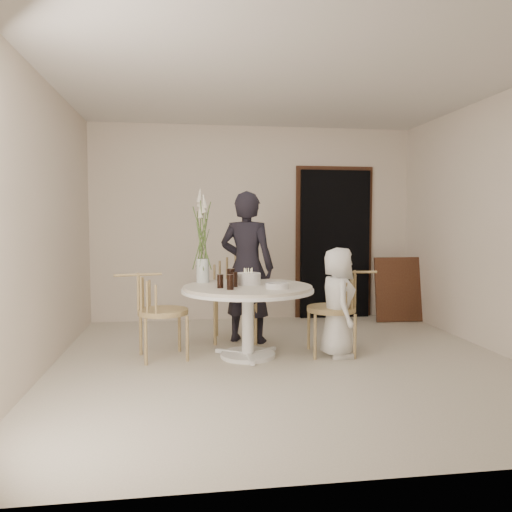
{
  "coord_description": "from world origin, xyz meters",
  "views": [
    {
      "loc": [
        -0.97,
        -4.71,
        1.38
      ],
      "look_at": [
        -0.26,
        0.3,
        1.03
      ],
      "focal_mm": 35.0,
      "sensor_mm": 36.0,
      "label": 1
    }
  ],
  "objects": [
    {
      "name": "ground",
      "position": [
        0.0,
        0.0,
        0.0
      ],
      "size": [
        4.5,
        4.5,
        0.0
      ],
      "primitive_type": "plane",
      "color": "beige",
      "rests_on": "ground"
    },
    {
      "name": "room_shell",
      "position": [
        0.0,
        0.0,
        1.62
      ],
      "size": [
        4.5,
        4.5,
        4.5
      ],
      "color": "silver",
      "rests_on": "ground"
    },
    {
      "name": "doorway",
      "position": [
        1.15,
        2.19,
        1.05
      ],
      "size": [
        1.0,
        0.1,
        2.1
      ],
      "primitive_type": "cube",
      "color": "black",
      "rests_on": "ground"
    },
    {
      "name": "door_trim",
      "position": [
        1.15,
        2.23,
        1.11
      ],
      "size": [
        1.12,
        0.03,
        2.22
      ],
      "primitive_type": "cube",
      "color": "#55321D",
      "rests_on": "ground"
    },
    {
      "name": "table",
      "position": [
        -0.35,
        0.25,
        0.62
      ],
      "size": [
        1.33,
        1.33,
        0.73
      ],
      "color": "white",
      "rests_on": "ground"
    },
    {
      "name": "picture_frame",
      "position": [
        1.95,
        1.77,
        0.44
      ],
      "size": [
        0.67,
        0.23,
        0.88
      ],
      "primitive_type": "cube",
      "rotation": [
        -0.17,
        0.0,
        -0.05
      ],
      "color": "#55321D",
      "rests_on": "ground"
    },
    {
      "name": "chair_far",
      "position": [
        -0.39,
        1.12,
        0.64
      ],
      "size": [
        0.59,
        0.63,
        0.99
      ],
      "rotation": [
        0.0,
        0.0,
        -0.11
      ],
      "color": "tan",
      "rests_on": "ground"
    },
    {
      "name": "chair_right",
      "position": [
        0.64,
        0.23,
        0.57
      ],
      "size": [
        0.55,
        0.52,
        0.88
      ],
      "rotation": [
        0.0,
        0.0,
        -1.66
      ],
      "color": "tan",
      "rests_on": "ground"
    },
    {
      "name": "chair_left",
      "position": [
        -1.32,
        0.3,
        0.57
      ],
      "size": [
        0.58,
        0.55,
        0.87
      ],
      "rotation": [
        0.0,
        0.0,
        1.77
      ],
      "color": "tan",
      "rests_on": "ground"
    },
    {
      "name": "girl",
      "position": [
        -0.28,
        0.9,
        0.86
      ],
      "size": [
        0.74,
        0.63,
        1.72
      ],
      "primitive_type": "imported",
      "rotation": [
        0.0,
        0.0,
        2.72
      ],
      "color": "black",
      "rests_on": "ground"
    },
    {
      "name": "boy",
      "position": [
        0.56,
        0.14,
        0.56
      ],
      "size": [
        0.39,
        0.57,
        1.12
      ],
      "primitive_type": "imported",
      "rotation": [
        0.0,
        0.0,
        1.5
      ],
      "color": "white",
      "rests_on": "ground"
    },
    {
      "name": "birthday_cake",
      "position": [
        -0.33,
        0.33,
        0.79
      ],
      "size": [
        0.25,
        0.25,
        0.17
      ],
      "rotation": [
        0.0,
        0.0,
        0.28
      ],
      "color": "silver",
      "rests_on": "table"
    },
    {
      "name": "cola_tumbler_a",
      "position": [
        -0.49,
        0.19,
        0.8
      ],
      "size": [
        0.08,
        0.08,
        0.15
      ],
      "primitive_type": "cylinder",
      "rotation": [
        0.0,
        0.0,
        -0.2
      ],
      "color": "black",
      "rests_on": "table"
    },
    {
      "name": "cola_tumbler_b",
      "position": [
        -0.55,
        -0.01,
        0.8
      ],
      "size": [
        0.09,
        0.09,
        0.14
      ],
      "primitive_type": "cylinder",
      "rotation": [
        0.0,
        0.0,
        0.33
      ],
      "color": "black",
      "rests_on": "table"
    },
    {
      "name": "cola_tumbler_c",
      "position": [
        -0.64,
        0.12,
        0.8
      ],
      "size": [
        0.07,
        0.07,
        0.13
      ],
      "primitive_type": "cylinder",
      "rotation": [
        0.0,
        0.0,
        0.13
      ],
      "color": "black",
      "rests_on": "table"
    },
    {
      "name": "cola_tumbler_d",
      "position": [
        -0.52,
        0.31,
        0.82
      ],
      "size": [
        0.09,
        0.09,
        0.17
      ],
      "primitive_type": "cylinder",
      "rotation": [
        0.0,
        0.0,
        -0.12
      ],
      "color": "black",
      "rests_on": "table"
    },
    {
      "name": "plate_stack",
      "position": [
        -0.1,
        -0.0,
        0.76
      ],
      "size": [
        0.29,
        0.29,
        0.06
      ],
      "primitive_type": "cylinder",
      "rotation": [
        0.0,
        0.0,
        0.41
      ],
      "color": "silver",
      "rests_on": "table"
    },
    {
      "name": "flower_vase",
      "position": [
        -0.79,
        0.58,
        1.21
      ],
      "size": [
        0.14,
        0.14,
        1.01
      ],
      "rotation": [
        0.0,
        0.0,
        -0.27
      ],
      "color": "silver",
      "rests_on": "table"
    }
  ]
}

